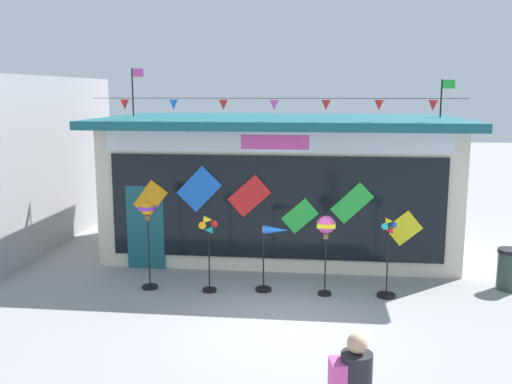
# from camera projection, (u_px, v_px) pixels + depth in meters

# --- Properties ---
(ground_plane) EXTENTS (80.00, 80.00, 0.00)m
(ground_plane) POSITION_uv_depth(u_px,v_px,m) (289.00, 327.00, 10.26)
(ground_plane) COLOR gray
(kite_shop_building) EXTENTS (8.93, 5.16, 4.80)m
(kite_shop_building) POSITION_uv_depth(u_px,v_px,m) (281.00, 183.00, 15.18)
(kite_shop_building) COLOR beige
(kite_shop_building) RESTS_ON ground_plane
(wind_spinner_far_left) EXTENTS (0.34, 0.34, 1.92)m
(wind_spinner_far_left) POSITION_uv_depth(u_px,v_px,m) (148.00, 222.00, 12.07)
(wind_spinner_far_left) COLOR black
(wind_spinner_far_left) RESTS_ON ground_plane
(wind_spinner_left) EXTENTS (0.37, 0.30, 1.65)m
(wind_spinner_left) POSITION_uv_depth(u_px,v_px,m) (209.00, 242.00, 11.90)
(wind_spinner_left) COLOR black
(wind_spinner_left) RESTS_ON ground_plane
(wind_spinner_center_left) EXTENTS (0.70, 0.35, 1.43)m
(wind_spinner_center_left) POSITION_uv_depth(u_px,v_px,m) (272.00, 247.00, 11.98)
(wind_spinner_center_left) COLOR black
(wind_spinner_center_left) RESTS_ON ground_plane
(wind_spinner_center_right) EXTENTS (0.37, 0.37, 1.69)m
(wind_spinner_center_right) POSITION_uv_depth(u_px,v_px,m) (326.00, 231.00, 11.67)
(wind_spinner_center_right) COLOR black
(wind_spinner_center_right) RESTS_ON ground_plane
(wind_spinner_right) EXTENTS (0.38, 0.38, 1.68)m
(wind_spinner_right) POSITION_uv_depth(u_px,v_px,m) (388.00, 257.00, 11.63)
(wind_spinner_right) COLOR black
(wind_spinner_right) RESTS_ON ground_plane
(trash_bin) EXTENTS (0.52, 0.52, 0.89)m
(trash_bin) POSITION_uv_depth(u_px,v_px,m) (509.00, 269.00, 12.17)
(trash_bin) COLOR #2D4238
(trash_bin) RESTS_ON ground_plane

